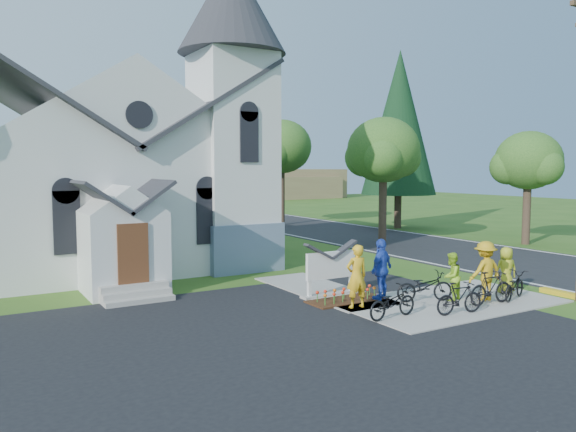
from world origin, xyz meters
TOP-DOWN VIEW (x-y plane):
  - ground at (0.00, 0.00)m, footprint 120.00×120.00m
  - parking_lot at (-7.00, -2.00)m, footprint 20.00×16.00m
  - road at (10.00, 15.00)m, footprint 8.00×90.00m
  - sidewalk at (1.50, 0.50)m, footprint 7.00×4.00m
  - church at (-5.48, 12.48)m, footprint 12.35×12.00m
  - church_sign at (-1.20, 3.20)m, footprint 2.20×0.40m
  - flower_bed at (-1.20, 2.30)m, footprint 2.60×1.10m
  - tree_road_near at (8.50, 12.00)m, footprint 4.00×4.00m
  - tree_road_mid at (9.00, 24.00)m, footprint 4.40×4.40m
  - tree_road_far at (15.50, 8.00)m, footprint 3.60×3.60m
  - conifer at (15.00, 18.00)m, footprint 5.20×5.20m
  - distant_hills at (3.36, 56.33)m, footprint 61.00×10.00m
  - cyclist_0 at (-1.53, 1.37)m, footprint 0.76×0.54m
  - bike_0 at (-1.41, -0.11)m, footprint 1.79×0.76m
  - cyclist_1 at (1.66, 0.57)m, footprint 0.90×0.79m
  - bike_1 at (0.55, -0.77)m, footprint 1.64×0.68m
  - cyclist_2 at (-0.20, 1.80)m, footprint 1.26×0.88m
  - bike_2 at (0.80, 0.88)m, footprint 1.95×1.26m
  - cyclist_3 at (2.59, 0.03)m, footprint 1.29×0.81m
  - bike_3 at (2.28, -0.47)m, footprint 1.77×0.57m
  - cyclist_4 at (4.07, 0.39)m, footprint 0.90×0.76m
  - bike_4 at (3.50, -0.38)m, footprint 1.80×1.14m

SIDE VIEW (x-z plane):
  - ground at x=0.00m, z-range 0.00..0.00m
  - parking_lot at x=-7.00m, z-range 0.00..0.02m
  - road at x=10.00m, z-range 0.00..0.02m
  - sidewalk at x=1.50m, z-range 0.00..0.05m
  - flower_bed at x=-1.20m, z-range 0.00..0.07m
  - bike_4 at x=3.50m, z-range 0.05..0.94m
  - bike_0 at x=-1.41m, z-range 0.05..0.97m
  - bike_1 at x=0.55m, z-range 0.05..1.00m
  - bike_2 at x=0.80m, z-range 0.05..1.02m
  - bike_3 at x=2.28m, z-range 0.05..1.10m
  - cyclist_1 at x=1.66m, z-range 0.05..1.59m
  - cyclist_4 at x=4.07m, z-range 0.05..1.62m
  - cyclist_3 at x=2.59m, z-range 0.05..1.96m
  - cyclist_0 at x=-1.53m, z-range 0.05..1.98m
  - church_sign at x=-1.20m, z-range 0.18..1.88m
  - cyclist_2 at x=-0.20m, z-range 0.05..2.03m
  - distant_hills at x=3.36m, z-range -0.63..4.97m
  - tree_road_far at x=15.50m, z-range 1.48..7.78m
  - tree_road_near at x=8.50m, z-range 1.68..8.73m
  - church at x=-5.48m, z-range -1.25..11.75m
  - tree_road_mid at x=9.00m, z-range 1.88..9.68m
  - conifer at x=15.00m, z-range 1.19..13.59m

